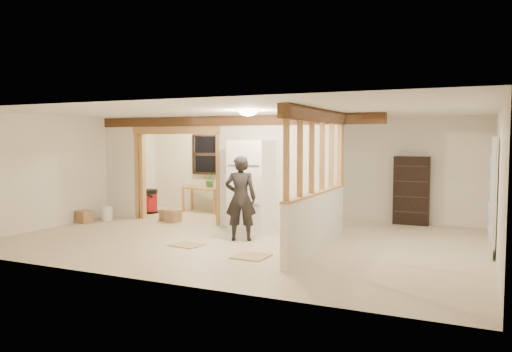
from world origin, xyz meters
The scene contains 30 objects.
floor centered at (0.00, 0.00, -0.01)m, with size 9.00×6.50×0.01m, color beige.
ceiling centered at (0.00, 0.00, 2.50)m, with size 9.00×6.50×0.01m, color white.
wall_back centered at (0.00, 3.25, 1.25)m, with size 9.00×0.01×2.50m, color silver.
wall_front centered at (0.00, -3.25, 1.25)m, with size 9.00×0.01×2.50m, color silver.
wall_left centered at (-4.50, 0.00, 1.25)m, with size 0.01×6.50×2.50m, color silver.
wall_right centered at (4.50, 0.00, 1.25)m, with size 0.01×6.50×2.50m, color silver.
partition_left_stub centered at (-4.05, 1.20, 1.25)m, with size 0.90×0.12×2.50m, color silver.
partition_center centered at (0.20, 1.20, 1.25)m, with size 2.80×0.12×2.50m, color silver.
doorway_frame centered at (-2.40, 1.20, 1.10)m, with size 2.46×0.14×2.20m, color tan.
header_beam_back centered at (-1.00, 1.20, 2.38)m, with size 7.00×0.18×0.22m, color brown.
header_beam_right centered at (1.60, -0.40, 2.38)m, with size 0.18×3.30×0.22m, color brown.
pony_wall centered at (1.60, -0.40, 0.50)m, with size 0.12×3.20×1.00m, color silver.
stud_partition centered at (1.60, -0.40, 1.66)m, with size 0.14×3.20×1.32m, color tan.
window_back centered at (-2.60, 3.17, 1.55)m, with size 1.12×0.10×1.10m, color black.
french_door centered at (4.42, 0.40, 1.00)m, with size 0.12×0.86×2.00m, color white.
ceiling_dome_main centered at (0.30, -0.50, 2.48)m, with size 0.36×0.36×0.16m, color #FFEABF.
ceiling_dome_util centered at (-2.50, 2.30, 2.48)m, with size 0.32×0.32×0.14m, color #FFEABF.
hanging_bulb centered at (-2.00, 1.60, 2.18)m, with size 0.07×0.07×0.07m, color #FFD88C.
refrigerator centered at (-0.21, 0.75, 0.97)m, with size 0.80×0.78×1.95m, color silver.
woman centered at (0.01, -0.22, 0.83)m, with size 0.61×0.40×1.66m, color #292424.
work_table centered at (-2.63, 2.79, 0.33)m, with size 1.06×0.53×0.67m, color tan.
potted_plant centered at (-2.44, 2.87, 0.86)m, with size 0.35×0.30×0.39m, color #2D6628.
shop_vac centered at (-3.83, 2.01, 0.32)m, with size 0.50×0.50×0.65m, color maroon.
bookshelf centered at (2.78, 3.05, 0.79)m, with size 0.79×0.26×1.58m, color black.
bucket centered at (-4.01, 0.56, 0.17)m, with size 0.27×0.27×0.35m, color white.
box_util_a centered at (-2.67, 1.17, 0.13)m, with size 0.31×0.27×0.27m, color #9D744C.
box_util_b centered at (-2.43, 1.05, 0.14)m, with size 0.31×0.31×0.29m, color #9D744C.
box_front centered at (-4.29, 0.11, 0.14)m, with size 0.35×0.28×0.28m, color #9D744C.
floor_panel_near centered at (0.78, -1.38, 0.01)m, with size 0.56×0.56×0.02m, color tan.
floor_panel_far centered at (-0.69, -1.06, 0.01)m, with size 0.56×0.45×0.02m, color tan.
Camera 1 is at (4.27, -8.82, 1.96)m, focal length 35.00 mm.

